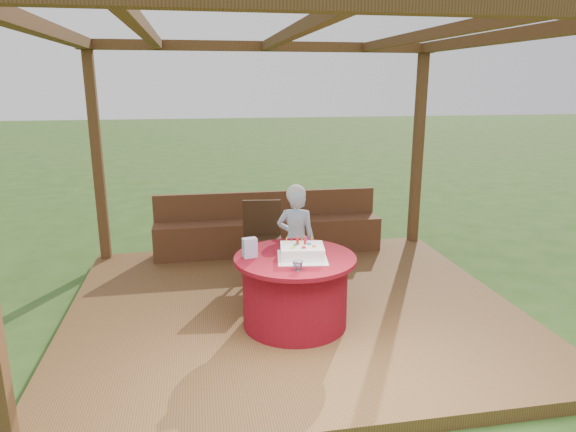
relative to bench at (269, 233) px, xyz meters
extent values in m
plane|color=#2C4D19|center=(0.00, -1.72, -0.38)|extent=(60.00, 60.00, 0.00)
cube|color=brown|center=(0.00, -1.72, -0.32)|extent=(4.50, 4.00, 0.12)
cube|color=brown|center=(-2.13, 0.16, 1.03)|extent=(0.12, 0.12, 2.60)
cube|color=brown|center=(2.13, 0.16, 1.03)|extent=(0.12, 0.12, 2.60)
cube|color=brown|center=(0.00, -3.60, 2.40)|extent=(4.50, 0.14, 0.12)
cube|color=brown|center=(0.00, 0.16, 2.40)|extent=(4.50, 0.14, 0.12)
cube|color=brown|center=(-2.13, -1.72, 2.40)|extent=(0.14, 4.00, 0.12)
cube|color=brown|center=(2.13, -1.72, 2.40)|extent=(0.14, 4.00, 0.12)
cube|color=brown|center=(-1.30, -1.72, 2.40)|extent=(0.10, 3.70, 0.10)
cube|color=brown|center=(0.00, -1.72, 2.40)|extent=(0.10, 3.70, 0.10)
cube|color=brown|center=(1.30, -1.72, 2.40)|extent=(0.10, 3.70, 0.10)
cube|color=brown|center=(0.00, -0.02, -0.04)|extent=(3.00, 0.42, 0.45)
cube|color=brown|center=(0.00, 0.16, 0.36)|extent=(3.00, 0.06, 0.35)
cylinder|color=maroon|center=(-0.06, -2.16, 0.05)|extent=(0.98, 0.98, 0.64)
cylinder|color=maroon|center=(-0.06, -2.16, 0.39)|extent=(1.13, 1.13, 0.04)
cube|color=#3B2312|center=(-0.20, -0.94, 0.18)|extent=(0.49, 0.49, 0.05)
cylinder|color=#3B2312|center=(-0.40, -1.10, -0.04)|extent=(0.04, 0.04, 0.44)
cylinder|color=#3B2312|center=(-0.05, -1.14, -0.04)|extent=(0.04, 0.04, 0.44)
cylinder|color=#3B2312|center=(-0.36, -0.75, -0.04)|extent=(0.04, 0.04, 0.44)
cylinder|color=#3B2312|center=(-0.01, -0.79, -0.04)|extent=(0.04, 0.04, 0.44)
cube|color=#3B2312|center=(-0.18, -0.74, 0.40)|extent=(0.45, 0.09, 0.45)
imported|color=#AAD3FC|center=(0.12, -1.30, 0.30)|extent=(0.47, 0.37, 1.13)
sphere|color=white|center=(0.12, -1.30, 0.81)|extent=(0.21, 0.21, 0.21)
cube|color=white|center=(0.00, -2.21, 0.41)|extent=(0.50, 0.50, 0.01)
cube|color=white|center=(0.00, -2.21, 0.47)|extent=(0.43, 0.36, 0.11)
cylinder|color=red|center=(-0.04, -2.17, 0.57)|extent=(0.03, 0.03, 0.07)
cylinder|color=red|center=(0.03, -2.17, 0.57)|extent=(0.03, 0.03, 0.07)
sphere|color=yellow|center=(-0.10, -2.27, 0.54)|extent=(0.04, 0.04, 0.04)
sphere|color=red|center=(0.00, -2.28, 0.54)|extent=(0.04, 0.04, 0.04)
sphere|color=orange|center=(0.10, -2.26, 0.54)|extent=(0.04, 0.04, 0.04)
sphere|color=green|center=(-0.06, -2.19, 0.54)|extent=(0.04, 0.04, 0.04)
sphere|color=blue|center=(0.07, -2.18, 0.54)|extent=(0.04, 0.04, 0.04)
cube|color=#BF7BA4|center=(-0.47, -2.10, 0.50)|extent=(0.14, 0.11, 0.18)
imported|color=white|center=(-0.10, -2.51, 0.45)|extent=(0.09, 0.09, 0.08)
camera|label=1|loc=(-0.91, -6.54, 1.97)|focal=32.00mm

